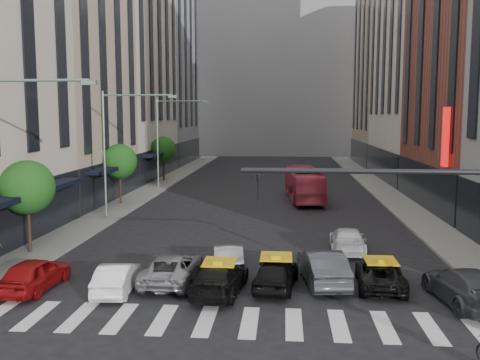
% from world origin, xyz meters
% --- Properties ---
extents(ground, '(160.00, 160.00, 0.00)m').
position_xyz_m(ground, '(0.00, 0.00, 0.00)').
color(ground, black).
rests_on(ground, ground).
extents(sidewalk_left, '(3.00, 96.00, 0.15)m').
position_xyz_m(sidewalk_left, '(-11.50, 30.00, 0.07)').
color(sidewalk_left, slate).
rests_on(sidewalk_left, ground).
extents(sidewalk_right, '(3.00, 96.00, 0.15)m').
position_xyz_m(sidewalk_right, '(11.50, 30.00, 0.07)').
color(sidewalk_right, slate).
rests_on(sidewalk_right, ground).
extents(building_left_b, '(8.00, 16.00, 24.00)m').
position_xyz_m(building_left_b, '(-17.00, 28.00, 12.00)').
color(building_left_b, tan).
rests_on(building_left_b, ground).
extents(building_left_c, '(8.00, 20.00, 36.00)m').
position_xyz_m(building_left_c, '(-17.00, 46.00, 18.00)').
color(building_left_c, beige).
rests_on(building_left_c, ground).
extents(building_left_d, '(8.00, 18.00, 30.00)m').
position_xyz_m(building_left_d, '(-17.00, 65.00, 15.00)').
color(building_left_d, gray).
rests_on(building_left_d, ground).
extents(building_right_c, '(8.00, 20.00, 40.00)m').
position_xyz_m(building_right_c, '(17.00, 46.00, 20.00)').
color(building_right_c, beige).
rests_on(building_right_c, ground).
extents(building_right_d, '(8.00, 18.00, 28.00)m').
position_xyz_m(building_right_d, '(17.00, 65.00, 14.00)').
color(building_right_d, tan).
rests_on(building_right_d, ground).
extents(building_far, '(30.00, 10.00, 36.00)m').
position_xyz_m(building_far, '(0.00, 85.00, 18.00)').
color(building_far, gray).
rests_on(building_far, ground).
extents(tree_near, '(2.88, 2.88, 4.95)m').
position_xyz_m(tree_near, '(-11.80, 10.00, 3.65)').
color(tree_near, black).
rests_on(tree_near, sidewalk_left).
extents(tree_mid, '(2.88, 2.88, 4.95)m').
position_xyz_m(tree_mid, '(-11.80, 26.00, 3.65)').
color(tree_mid, black).
rests_on(tree_mid, sidewalk_left).
extents(tree_far, '(2.88, 2.88, 4.95)m').
position_xyz_m(tree_far, '(-11.80, 42.00, 3.65)').
color(tree_far, black).
rests_on(tree_far, sidewalk_left).
extents(streetlamp_mid, '(5.38, 0.25, 9.00)m').
position_xyz_m(streetlamp_mid, '(-10.04, 20.00, 5.90)').
color(streetlamp_mid, gray).
rests_on(streetlamp_mid, sidewalk_left).
extents(streetlamp_far, '(5.38, 0.25, 9.00)m').
position_xyz_m(streetlamp_far, '(-10.04, 36.00, 5.90)').
color(streetlamp_far, gray).
rests_on(streetlamp_far, sidewalk_left).
extents(liberty_sign, '(0.30, 0.70, 4.00)m').
position_xyz_m(liberty_sign, '(12.60, 20.00, 6.00)').
color(liberty_sign, red).
rests_on(liberty_sign, ground).
extents(car_red, '(1.92, 4.24, 1.41)m').
position_xyz_m(car_red, '(-8.82, 4.35, 0.71)').
color(car_red, maroon).
rests_on(car_red, ground).
extents(car_white_front, '(1.60, 3.93, 1.27)m').
position_xyz_m(car_white_front, '(-5.20, 4.36, 0.63)').
color(car_white_front, white).
rests_on(car_white_front, ground).
extents(car_silver, '(2.24, 4.85, 1.35)m').
position_xyz_m(car_silver, '(-3.16, 5.83, 0.67)').
color(car_silver, gray).
rests_on(car_silver, ground).
extents(taxi_left, '(2.35, 4.76, 1.33)m').
position_xyz_m(taxi_left, '(-0.86, 4.59, 0.66)').
color(taxi_left, black).
rests_on(taxi_left, ground).
extents(taxi_center, '(2.17, 4.26, 1.39)m').
position_xyz_m(taxi_center, '(1.49, 5.41, 0.69)').
color(taxi_center, black).
rests_on(taxi_center, ground).
extents(car_grey_mid, '(2.24, 4.85, 1.54)m').
position_xyz_m(car_grey_mid, '(3.54, 6.24, 0.77)').
color(car_grey_mid, '#36383D').
rests_on(car_grey_mid, ground).
extents(taxi_right, '(2.29, 4.41, 1.19)m').
position_xyz_m(taxi_right, '(5.99, 5.88, 0.59)').
color(taxi_right, black).
rests_on(taxi_right, ground).
extents(car_grey_curb, '(2.64, 5.24, 1.46)m').
position_xyz_m(car_grey_curb, '(9.00, 4.07, 0.73)').
color(car_grey_curb, '#3B3D42').
rests_on(car_grey_curb, ground).
extents(car_row2_left, '(1.89, 4.05, 1.28)m').
position_xyz_m(car_row2_left, '(-0.87, 7.93, 0.64)').
color(car_row2_left, '#96959A').
rests_on(car_row2_left, ground).
extents(car_row2_right, '(2.10, 4.66, 1.32)m').
position_xyz_m(car_row2_right, '(5.28, 12.02, 0.66)').
color(car_row2_right, silver).
rests_on(car_row2_right, ground).
extents(bus, '(3.29, 10.51, 2.88)m').
position_xyz_m(bus, '(3.50, 29.77, 1.44)').
color(bus, '#C53A4F').
rests_on(bus, ground).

